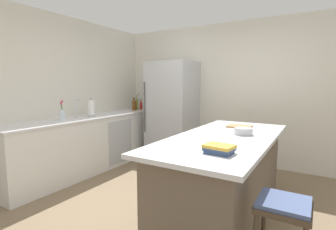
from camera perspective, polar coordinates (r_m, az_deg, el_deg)
The scene contains 17 objects.
ground_plane at distance 3.11m, azimuth 3.19°, elevation -21.33°, with size 7.20×7.20×0.00m, color #7A664C.
wall_rear at distance 4.85m, azimuth 15.90°, elevation 4.64°, with size 6.00×0.10×2.60m, color silver.
wall_left at distance 4.45m, azimuth -25.86°, elevation 4.03°, with size 0.10×6.00×2.60m, color silver.
counter_run_left at distance 4.60m, azimuth -16.94°, elevation -5.99°, with size 0.67×3.12×0.93m.
kitchen_island at distance 2.94m, azimuth 12.55°, elevation -13.34°, with size 0.98×2.26×0.92m.
refrigerator at distance 4.94m, azimuth 0.99°, elevation 0.87°, with size 0.85×0.79×1.90m.
bar_stool at distance 2.08m, azimuth 24.61°, elevation -20.26°, with size 0.36×0.36×0.67m.
sink_faucet at distance 4.38m, azimuth -20.02°, elevation 1.51°, with size 0.15×0.05×0.30m.
flower_vase at distance 4.14m, azimuth -22.88°, elevation 0.26°, with size 0.09×0.09×0.31m.
paper_towel_roll at distance 4.50m, azimuth -17.02°, elevation 1.46°, with size 0.14×0.14×0.31m.
soda_bottle at distance 5.61m, azimuth -6.59°, elevation 2.71°, with size 0.07×0.07×0.33m.
hot_sauce_bottle at distance 5.47m, azimuth -6.15°, elevation 2.10°, with size 0.05×0.05×0.21m.
olive_oil_bottle at distance 5.40m, azimuth -7.03°, elevation 2.44°, with size 0.05×0.05×0.31m.
whiskey_bottle at distance 5.33m, azimuth -7.71°, elevation 2.24°, with size 0.08×0.08×0.27m.
cookbook_stack at distance 2.11m, azimuth 11.52°, elevation -7.53°, with size 0.25×0.20×0.07m.
mixing_bowl at distance 2.94m, azimuth 16.73°, elevation -3.54°, with size 0.20×0.20×0.08m.
cutting_board at distance 3.43m, azimuth 15.87°, elevation -2.52°, with size 0.30×0.23×0.02m.
Camera 1 is at (1.28, -2.43, 1.48)m, focal length 26.90 mm.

